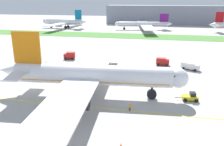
% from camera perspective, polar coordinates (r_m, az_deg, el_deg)
% --- Properties ---
extents(ground_plane, '(600.00, 600.00, 0.00)m').
position_cam_1_polar(ground_plane, '(58.81, -8.48, -6.60)').
color(ground_plane, '#ADAAA5').
rests_on(ground_plane, ground).
extents(apron_taxi_line, '(280.00, 0.36, 0.01)m').
position_cam_1_polar(apron_taxi_line, '(56.34, -9.51, -7.77)').
color(apron_taxi_line, yellow).
rests_on(apron_taxi_line, ground).
extents(grass_median_strip, '(320.00, 24.00, 0.10)m').
position_cam_1_polar(grass_median_strip, '(161.64, 5.09, 8.92)').
color(grass_median_strip, '#4C8438').
rests_on(grass_median_strip, ground).
extents(airliner_foreground, '(48.27, 76.50, 16.27)m').
position_cam_1_polar(airliner_foreground, '(59.33, -5.48, -0.55)').
color(airliner_foreground, white).
rests_on(airliner_foreground, ground).
extents(pushback_tug, '(5.58, 2.79, 2.14)m').
position_cam_1_polar(pushback_tug, '(60.96, 18.50, -5.48)').
color(pushback_tug, yellow).
rests_on(pushback_tug, ground).
extents(ground_crew_wingwalker_port, '(0.57, 0.25, 1.63)m').
position_cam_1_polar(ground_crew_wingwalker_port, '(59.47, -13.19, -5.57)').
color(ground_crew_wingwalker_port, black).
rests_on(ground_crew_wingwalker_port, ground).
extents(ground_crew_marshaller_front, '(0.60, 0.33, 1.73)m').
position_cam_1_polar(ground_crew_marshaller_front, '(52.88, 4.35, -8.06)').
color(ground_crew_marshaller_front, black).
rests_on(ground_crew_marshaller_front, ground).
extents(traffic_cone_near_nose, '(0.36, 0.36, 0.58)m').
position_cam_1_polar(traffic_cone_near_nose, '(41.67, 2.17, -16.87)').
color(traffic_cone_near_nose, '#F2590C').
rests_on(traffic_cone_near_nose, ground).
extents(service_truck_baggage_loader, '(6.56, 4.83, 2.50)m').
position_cam_1_polar(service_truck_baggage_loader, '(87.17, 18.43, 1.66)').
color(service_truck_baggage_loader, white).
rests_on(service_truck_baggage_loader, ground).
extents(service_truck_fuel_bowser, '(4.73, 3.25, 3.01)m').
position_cam_1_polar(service_truck_fuel_bowser, '(99.18, -10.23, 4.24)').
color(service_truck_fuel_bowser, '#B21E19').
rests_on(service_truck_fuel_bowser, ground).
extents(service_truck_catering_van, '(4.84, 2.81, 2.77)m').
position_cam_1_polar(service_truck_catering_van, '(90.30, 12.16, 2.77)').
color(service_truck_catering_van, '#B21E19').
rests_on(service_truck_catering_van, ground).
extents(parked_airliner_far_left, '(40.82, 63.37, 15.48)m').
position_cam_1_polar(parked_airliner_far_left, '(209.55, -11.45, 12.02)').
color(parked_airliner_far_left, white).
rests_on(parked_airliner_far_left, ground).
extents(parked_airliner_far_centre, '(46.47, 76.22, 12.76)m').
position_cam_1_polar(parked_airliner_far_centre, '(197.04, 7.76, 11.61)').
color(parked_airliner_far_centre, white).
rests_on(parked_airliner_far_centre, ground).
extents(terminal_building, '(127.42, 20.00, 18.00)m').
position_cam_1_polar(terminal_building, '(245.83, 14.23, 13.47)').
color(terminal_building, gray).
rests_on(terminal_building, ground).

